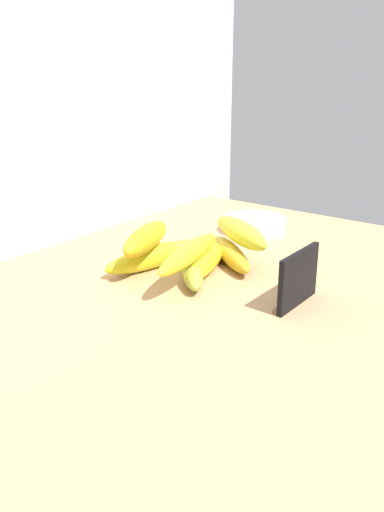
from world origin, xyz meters
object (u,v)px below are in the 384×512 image
(banana_0, at_px, (151,258))
(banana_5, at_px, (146,238))
(fruit_bowl, at_px, (255,225))
(banana_3, at_px, (205,262))
(banana_1, at_px, (180,250))
(chalkboard_sign, at_px, (298,280))
(banana_7, at_px, (189,253))
(banana_2, at_px, (231,254))
(banana_4, at_px, (192,271))
(banana_6, at_px, (241,232))

(banana_0, relative_size, banana_5, 1.13)
(fruit_bowl, bearing_deg, banana_3, -167.65)
(banana_1, bearing_deg, chalkboard_sign, -100.65)
(banana_0, bearing_deg, banana_7, -97.75)
(chalkboard_sign, bearing_deg, banana_7, 99.04)
(fruit_bowl, bearing_deg, banana_1, 175.90)
(fruit_bowl, xyz_separation_m, banana_0, (-0.30, 0.03, 0.00))
(banana_1, distance_m, banana_5, 0.09)
(chalkboard_sign, height_order, banana_2, chalkboard_sign)
(chalkboard_sign, distance_m, banana_7, 0.18)
(fruit_bowl, bearing_deg, banana_7, -168.60)
(banana_2, bearing_deg, banana_0, 136.48)
(fruit_bowl, height_order, banana_1, banana_1)
(banana_4, bearing_deg, banana_1, 49.29)
(banana_1, bearing_deg, banana_4, -130.71)
(banana_5, xyz_separation_m, banana_6, (0.13, -0.11, -0.00))
(chalkboard_sign, xyz_separation_m, banana_0, (-0.02, 0.27, -0.02))
(banana_0, bearing_deg, banana_1, -12.25)
(banana_1, height_order, banana_7, banana_7)
(banana_3, relative_size, banana_4, 1.15)
(banana_1, height_order, banana_6, banana_6)
(chalkboard_sign, distance_m, banana_5, 0.27)
(banana_0, height_order, banana_7, banana_7)
(chalkboard_sign, height_order, banana_6, chalkboard_sign)
(banana_3, relative_size, banana_7, 0.85)
(banana_0, distance_m, banana_3, 0.10)
(fruit_bowl, distance_m, banana_2, 0.21)
(banana_1, relative_size, banana_4, 1.21)
(banana_2, xyz_separation_m, banana_7, (-0.12, 0.00, 0.03))
(banana_7, bearing_deg, fruit_bowl, 11.40)
(fruit_bowl, bearing_deg, banana_4, -168.51)
(fruit_bowl, bearing_deg, banana_2, -161.02)
(banana_3, xyz_separation_m, banana_6, (0.08, -0.02, 0.04))
(chalkboard_sign, bearing_deg, fruit_bowl, 40.61)
(banana_4, bearing_deg, fruit_bowl, 11.49)
(fruit_bowl, distance_m, banana_0, 0.30)
(banana_1, xyz_separation_m, banana_7, (-0.08, -0.08, 0.03))
(banana_7, bearing_deg, banana_3, 6.73)
(banana_5, bearing_deg, banana_6, -39.07)
(banana_2, xyz_separation_m, banana_3, (-0.06, 0.01, 0.00))
(chalkboard_sign, xyz_separation_m, banana_3, (0.02, 0.19, -0.02))
(banana_2, relative_size, banana_5, 1.08)
(fruit_bowl, bearing_deg, chalkboard_sign, -139.39)
(banana_1, xyz_separation_m, banana_3, (-0.02, -0.07, 0.00))
(fruit_bowl, height_order, banana_5, banana_5)
(banana_2, distance_m, banana_4, 0.11)
(banana_0, height_order, banana_1, banana_0)
(banana_6, bearing_deg, chalkboard_sign, -121.83)
(banana_1, bearing_deg, banana_0, 167.75)
(banana_3, height_order, banana_7, banana_7)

